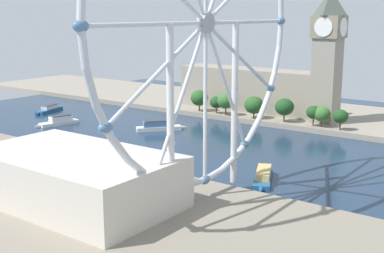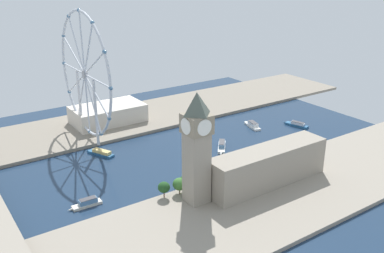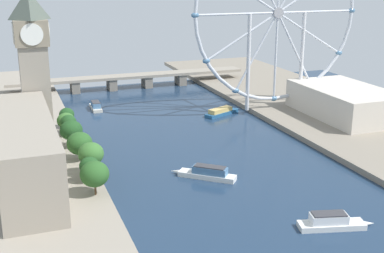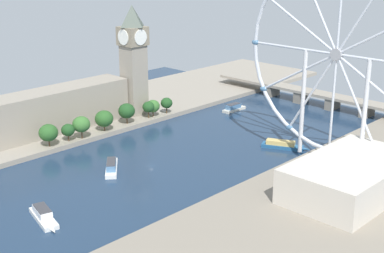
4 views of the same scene
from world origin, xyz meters
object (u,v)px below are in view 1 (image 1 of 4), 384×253
at_px(clock_tower, 328,54).
at_px(parliament_block, 249,89).
at_px(tour_boat_3, 49,109).
at_px(tour_boat_1, 59,121).
at_px(tour_boat_0, 159,126).
at_px(riverside_hall, 75,178).
at_px(tour_boat_2, 263,177).
at_px(ferris_wheel, 206,25).

height_order(clock_tower, parliament_block, clock_tower).
xyz_separation_m(parliament_block, tour_boat_3, (75.12, -112.52, -14.71)).
bearing_deg(parliament_block, tour_boat_1, -37.01).
height_order(clock_tower, tour_boat_0, clock_tower).
bearing_deg(tour_boat_0, tour_boat_3, 130.89).
relative_size(tour_boat_1, tour_boat_3, 1.01).
height_order(riverside_hall, tour_boat_1, riverside_hall).
bearing_deg(tour_boat_1, riverside_hall, 67.04).
height_order(parliament_block, tour_boat_3, parliament_block).
relative_size(parliament_block, tour_boat_1, 3.48).
distance_m(tour_boat_1, tour_boat_2, 153.53).
relative_size(clock_tower, parliament_block, 0.78).
distance_m(tour_boat_2, tour_boat_3, 195.69).
bearing_deg(clock_tower, tour_boat_3, -68.53).
bearing_deg(tour_boat_1, tour_boat_0, 127.33).
relative_size(clock_tower, tour_boat_3, 2.77).
xyz_separation_m(ferris_wheel, riverside_hall, (31.14, -31.92, -50.65)).
bearing_deg(ferris_wheel, tour_boat_2, 172.34).
height_order(parliament_block, tour_boat_0, parliament_block).
height_order(tour_boat_0, tour_boat_2, tour_boat_0).
height_order(parliament_block, tour_boat_2, parliament_block).
bearing_deg(tour_boat_0, tour_boat_2, -76.52).
relative_size(ferris_wheel, tour_boat_2, 4.09).
bearing_deg(tour_boat_2, tour_boat_3, -128.70).
bearing_deg(tour_boat_1, tour_boat_3, -106.73).
height_order(tour_boat_2, tour_boat_3, tour_boat_3).
xyz_separation_m(clock_tower, ferris_wheel, (146.75, 16.50, 19.46)).
xyz_separation_m(riverside_hall, tour_boat_2, (-65.43, 36.53, -9.60)).
bearing_deg(parliament_block, tour_boat_2, 32.69).
height_order(parliament_block, tour_boat_1, parliament_block).
relative_size(parliament_block, tour_boat_2, 3.44).
distance_m(clock_tower, tour_boat_3, 186.24).
relative_size(ferris_wheel, tour_boat_0, 4.52).
relative_size(clock_tower, tour_boat_1, 2.73).
distance_m(ferris_wheel, riverside_hall, 67.48).
bearing_deg(parliament_block, tour_boat_0, -12.39).
distance_m(tour_boat_0, tour_boat_2, 105.12).
bearing_deg(tour_boat_1, ferris_wheel, 83.26).
relative_size(parliament_block, tour_boat_0, 3.80).
distance_m(parliament_block, ferris_wheel, 177.65).
bearing_deg(clock_tower, tour_boat_2, 10.63).
height_order(clock_tower, riverside_hall, clock_tower).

